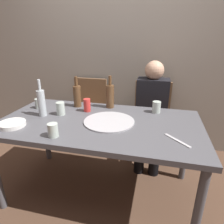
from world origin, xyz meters
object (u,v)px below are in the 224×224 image
Objects in this scene: chair_left at (88,109)px; chair_right at (151,115)px; dining_table at (99,129)px; soda_can at (87,105)px; wine_glass at (38,104)px; short_glass at (53,130)px; water_bottle at (42,102)px; tumbler_near at (156,107)px; pizza_tray at (109,121)px; plate_stack at (12,124)px; table_knife at (177,140)px; wine_bottle at (110,96)px; beer_bottle at (77,95)px; tumbler_far at (61,109)px; guest_in_sweater at (151,109)px.

chair_left is 1.00× the size of chair_right.
soda_can is (-0.18, 0.20, 0.14)m from dining_table.
short_glass is (0.44, -0.50, 0.00)m from wine_glass.
water_bottle reaches higher than tumbler_near.
tumbler_near is 0.61m from chair_right.
pizza_tray is 4.23× the size of short_glass.
soda_can is 0.60× the size of plate_stack.
plate_stack is at bearing 47.97° from table_knife.
tumbler_near is 0.12× the size of chair_left.
wine_bottle is at bearing 40.00° from soda_can.
water_bottle reaches higher than beer_bottle.
wine_glass is 0.47× the size of plate_stack.
dining_table is at bearing -8.74° from tumbler_far.
beer_bottle reaches higher than chair_right.
pizza_tray is at bearing -6.54° from tumbler_far.
table_knife is at bearing -20.53° from pizza_tray.
short_glass is (0.08, -0.64, -0.06)m from beer_bottle.
wine_glass is at bearing 26.16° from guest_in_sweater.
chair_right is (-0.06, 0.53, -0.29)m from tumbler_near.
chair_right is (0.40, 0.49, -0.36)m from wine_bottle.
pizza_tray is 0.93m from chair_right.
guest_in_sweater reaches higher than short_glass.
chair_right is at bearing 42.15° from water_bottle.
plate_stack is 0.93× the size of table_knife.
soda_can is 0.14× the size of chair_left.
chair_right is (0.41, 0.85, -0.16)m from dining_table.
water_bottle is at bearing 82.50° from chair_left.
short_glass is 0.42m from plate_stack.
chair_right is (0.93, 0.84, -0.36)m from water_bottle.
wine_bottle is at bearing 37.00° from tumbler_far.
wine_bottle is at bearing 43.00° from plate_stack.
dining_table is at bearing 59.60° from guest_in_sweater.
beer_bottle reaches higher than plate_stack.
chair_left is at bearing 116.06° from dining_table.
tumbler_far is 0.84m from chair_left.
tumbler_near is at bearing -27.64° from table_knife.
tumbler_near is 0.95m from short_glass.
water_bottle is 1.49× the size of table_knife.
guest_in_sweater is (0.82, -0.15, 0.13)m from chair_left.
tumbler_far is at bearing -103.92° from beer_bottle.
water_bottle is 2.82× the size of tumbler_far.
guest_in_sweater is at bearing 28.30° from beer_bottle.
dining_table is 0.81m from guest_in_sweater.
tumbler_far is at bearing 50.15° from plate_stack.
dining_table is 8.26× the size of plate_stack.
pizza_tray is 0.37m from wine_bottle.
short_glass reaches higher than dining_table.
soda_can is (-0.19, -0.16, -0.06)m from wine_bottle.
short_glass is (0.29, -0.34, -0.08)m from water_bottle.
wine_bottle reaches higher than short_glass.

